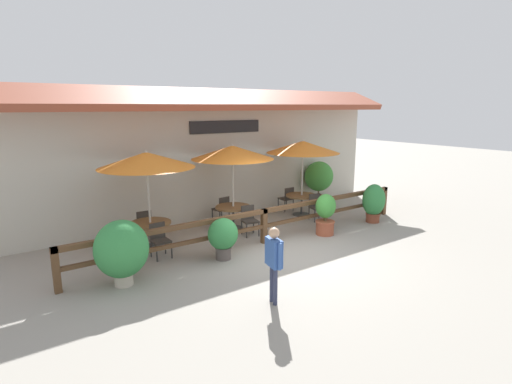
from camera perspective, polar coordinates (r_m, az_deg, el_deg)
ground_plane at (r=10.22m, az=4.69°, el=-8.84°), size 60.00×60.00×0.00m
building_facade at (r=13.03m, az=-6.87°, el=5.51°), size 14.28×1.49×4.23m
patio_railing at (r=10.78m, az=1.15°, el=-3.78°), size 10.40×0.14×0.95m
patio_umbrella_near at (r=10.43m, az=-15.37°, el=4.44°), size 2.43×2.43×2.57m
dining_table_near at (r=10.80m, az=-14.84°, el=-4.90°), size 1.07×1.07×0.70m
chair_near_streetside at (r=10.13m, az=-13.61°, el=-6.48°), size 0.42×0.42×0.85m
chair_near_wallside at (r=11.52m, az=-15.81°, el=-4.32°), size 0.45×0.45×0.85m
patio_umbrella_middle at (r=11.76m, az=-3.37°, el=5.68°), size 2.43×2.43×2.57m
dining_table_middle at (r=12.08m, az=-3.27°, el=-2.68°), size 1.07×1.07×0.70m
chair_middle_streetside at (r=11.52m, az=-0.97°, el=-3.86°), size 0.49×0.49×0.85m
chair_middle_wallside at (r=12.77m, az=-4.89°, el=-2.29°), size 0.48×0.48×0.85m
patio_umbrella_far at (r=13.39m, az=6.72°, el=6.41°), size 2.43×2.43×2.57m
dining_table_far at (r=13.68m, az=6.53°, el=-0.98°), size 1.07×1.07×0.70m
chair_far_streetside at (r=13.16m, az=8.60°, el=-1.95°), size 0.51×0.51×0.85m
chair_far_wallside at (r=14.22m, az=4.45°, el=-0.79°), size 0.43×0.43×0.85m
potted_plant_corner_fern at (r=9.73m, az=-4.74°, el=-6.29°), size 0.75×0.68×1.02m
potted_plant_broad_leaf at (r=8.71m, az=-18.63°, el=-7.84°), size 1.11×1.00×1.40m
potted_plant_entrance_palm at (r=13.27m, az=16.47°, el=-1.34°), size 0.76×0.68×1.24m
potted_plant_tall_tropical at (r=11.68m, az=9.89°, el=-2.99°), size 0.61×0.56×1.20m
potted_plant_small_flowering at (r=15.40m, az=8.98°, el=2.15°), size 1.14×1.02×1.61m
pedestrian at (r=7.47m, az=2.57°, el=-9.02°), size 0.26×0.52×1.49m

